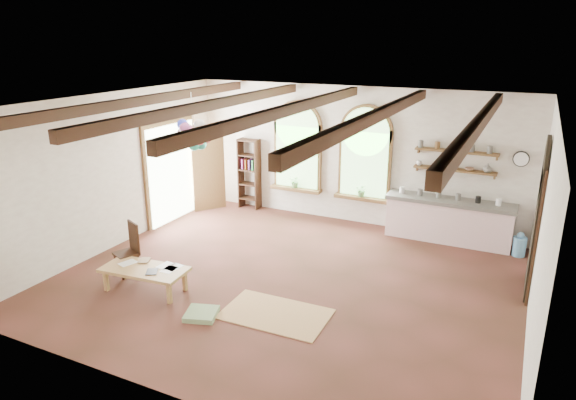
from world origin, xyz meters
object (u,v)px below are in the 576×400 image
Objects in this scene: kitchen_counter at (448,220)px; balloon_cluster at (193,135)px; side_chair at (128,260)px; coffee_table at (145,271)px.

kitchen_counter is 2.33× the size of balloon_cluster.
side_chair is at bearing -139.95° from kitchen_counter.
coffee_table is 1.56× the size of side_chair.
side_chair is (-0.73, 0.38, -0.09)m from coffee_table.
balloon_cluster is at bearing 82.16° from side_chair.
balloon_cluster reaches higher than kitchen_counter.
kitchen_counter is at bearing 46.84° from coffee_table.
kitchen_counter is 2.69× the size of side_chair.
side_chair reaches higher than coffee_table.
balloon_cluster reaches higher than coffee_table.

